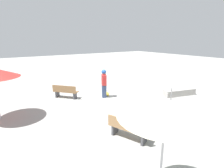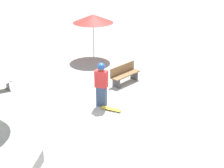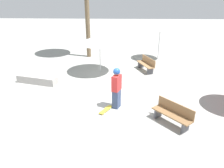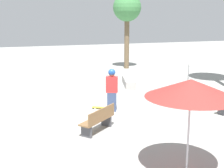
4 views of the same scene
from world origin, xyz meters
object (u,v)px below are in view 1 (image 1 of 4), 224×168
Objects in this scene: bench_near at (128,129)px; concrete_ledge at (179,92)px; skater_main at (104,83)px; shade_umbrella_white at (173,76)px; bench_far at (65,92)px; skateboard at (107,94)px; shade_umbrella_cream at (166,109)px.

concrete_ledge is at bearing 87.66° from bench_near.
skater_main is 4.54m from shade_umbrella_white.
skater_main is 1.09× the size of bench_near.
shade_umbrella_white is (2.84, 0.35, 1.60)m from bench_near.
bench_far is at bearing 120.08° from shade_umbrella_white.
bench_far is 0.57× the size of shade_umbrella_white.
shade_umbrella_white reaches higher than skateboard.
bench_near is (-2.22, -4.98, 0.37)m from skateboard.
skater_main is at bearing 67.82° from shade_umbrella_cream.
concrete_ledge reaches higher than skateboard.
skater_main is at bearing 150.29° from concrete_ledge.
skater_main is at bearing 137.21° from bench_near.
shade_umbrella_white is (3.96, 2.82, -0.32)m from shade_umbrella_cream.
skater_main is at bearing 157.03° from skateboard.
skater_main reaches higher than concrete_ledge.
skater_main is 1.07m from skateboard.
shade_umbrella_white is at bearing -151.14° from concrete_ledge.
skateboard is 2.73m from bench_far.
skater_main reaches higher than bench_far.
shade_umbrella_cream is at bearing -46.15° from bench_far.
concrete_ledge is 1.54× the size of bench_far.
bench_near is (-6.13, -2.16, 0.22)m from concrete_ledge.
shade_umbrella_cream is (-1.12, -2.47, 1.93)m from bench_near.
skater_main is at bearing 103.83° from shade_umbrella_white.
shade_umbrella_white is (-3.29, -1.81, 1.82)m from concrete_ledge.
shade_umbrella_cream reaches higher than concrete_ledge.
shade_umbrella_white is at bearing -143.10° from skater_main.
shade_umbrella_white is at bearing 35.50° from shade_umbrella_cream.
skateboard is 5.07m from shade_umbrella_white.
skateboard is 4.82m from concrete_ledge.
skater_main is 7.81m from shade_umbrella_cream.
shade_umbrella_white is (3.18, -5.49, 1.60)m from bench_far.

